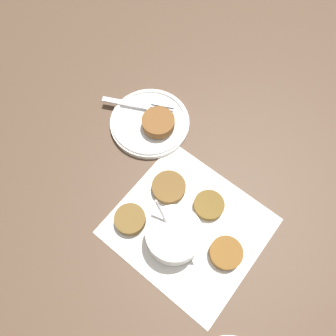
{
  "coord_description": "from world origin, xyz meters",
  "views": [
    {
      "loc": [
        0.06,
        -0.16,
        0.63
      ],
      "look_at": [
        -0.11,
        0.05,
        0.02
      ],
      "focal_mm": 35.0,
      "sensor_mm": 36.0,
      "label": 1
    }
  ],
  "objects": [
    {
      "name": "napkin",
      "position": [
        -0.01,
        -0.02,
        0.0
      ],
      "size": [
        0.28,
        0.26,
        0.0
      ],
      "color": "silver",
      "rests_on": "ground_plane"
    },
    {
      "name": "fritter_3",
      "position": [
        -0.1,
        -0.08,
        0.01
      ],
      "size": [
        0.06,
        0.06,
        0.02
      ],
      "color": "brown",
      "rests_on": "napkin"
    },
    {
      "name": "serving_plate",
      "position": [
        -0.21,
        0.12,
        0.01
      ],
      "size": [
        0.18,
        0.18,
        0.02
      ],
      "color": "white",
      "rests_on": "ground_plane"
    },
    {
      "name": "sauce_bowl",
      "position": [
        -0.01,
        -0.05,
        0.03
      ],
      "size": [
        0.11,
        0.1,
        0.1
      ],
      "color": "white",
      "rests_on": "napkin"
    },
    {
      "name": "ground_plane",
      "position": [
        0.0,
        0.0,
        0.0
      ],
      "size": [
        4.0,
        4.0,
        0.0
      ],
      "primitive_type": "plane",
      "color": "#4C3828"
    },
    {
      "name": "fork",
      "position": [
        -0.24,
        0.14,
        0.02
      ],
      "size": [
        0.16,
        0.09,
        0.0
      ],
      "color": "silver",
      "rests_on": "serving_plate"
    },
    {
      "name": "fritter_on_plate",
      "position": [
        -0.19,
        0.12,
        0.03
      ],
      "size": [
        0.07,
        0.07,
        0.02
      ],
      "color": "brown",
      "rests_on": "serving_plate"
    },
    {
      "name": "fritter_2",
      "position": [
        0.08,
        -0.02,
        0.01
      ],
      "size": [
        0.06,
        0.06,
        0.02
      ],
      "color": "brown",
      "rests_on": "napkin"
    },
    {
      "name": "fritter_0",
      "position": [
        -0.09,
        0.02,
        0.01
      ],
      "size": [
        0.07,
        0.07,
        0.02
      ],
      "color": "brown",
      "rests_on": "napkin"
    },
    {
      "name": "fritter_1",
      "position": [
        -0.0,
        0.04,
        0.01
      ],
      "size": [
        0.06,
        0.06,
        0.01
      ],
      "color": "brown",
      "rests_on": "napkin"
    }
  ]
}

